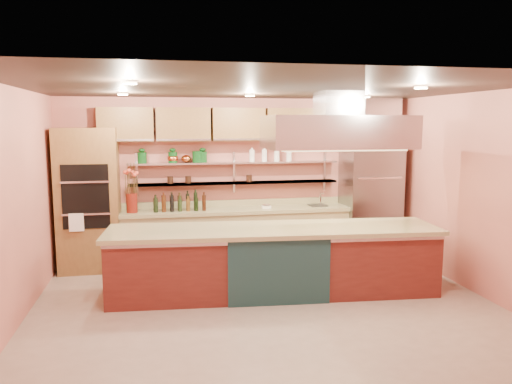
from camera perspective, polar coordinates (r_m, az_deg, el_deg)
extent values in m
cube|color=tan|center=(6.66, 1.26, -13.06)|extent=(6.00, 5.00, 0.02)
cube|color=black|center=(6.24, 1.33, 11.81)|extent=(6.00, 5.00, 0.02)
cube|color=#CA705F|center=(8.74, -2.23, 1.48)|extent=(6.00, 0.04, 2.80)
cube|color=#CA705F|center=(3.94, 9.18, -6.47)|extent=(6.00, 0.04, 2.80)
cube|color=#CA705F|center=(6.38, -26.08, -1.70)|extent=(0.04, 5.00, 2.80)
cube|color=#CA705F|center=(7.53, 24.18, -0.23)|extent=(0.04, 5.00, 2.80)
cube|color=brown|center=(8.42, -18.57, -0.88)|extent=(0.95, 0.64, 2.30)
cube|color=gray|center=(9.11, 12.91, -0.68)|extent=(0.95, 0.72, 2.10)
cube|color=tan|center=(8.59, -2.22, -4.96)|extent=(3.84, 0.64, 0.93)
cube|color=silver|center=(8.61, -2.43, 1.05)|extent=(3.60, 0.26, 0.03)
cube|color=silver|center=(8.57, -2.44, 3.37)|extent=(3.60, 0.26, 0.03)
cube|color=brown|center=(8.51, -2.08, 7.72)|extent=(4.60, 0.36, 0.55)
cube|color=silver|center=(7.04, 9.31, 6.78)|extent=(2.00, 1.00, 0.45)
cube|color=#FFE5A5|center=(6.43, 0.94, 11.43)|extent=(4.00, 2.80, 0.02)
cube|color=maroon|center=(7.04, 2.04, -7.83)|extent=(4.55, 1.31, 0.94)
cylinder|color=#63160E|center=(8.34, -14.00, -1.22)|extent=(0.19, 0.19, 0.32)
cube|color=black|center=(8.34, -8.69, -1.16)|extent=(0.94, 0.56, 0.29)
cube|color=white|center=(8.54, 1.18, -1.57)|extent=(0.18, 0.16, 0.08)
cylinder|color=white|center=(8.89, 7.38, -0.78)|extent=(0.03, 0.03, 0.23)
ellipsoid|color=#CF5E2F|center=(8.48, -7.99, 3.79)|extent=(0.16, 0.16, 0.13)
cylinder|color=#0D3E14|center=(8.49, -6.74, 4.03)|extent=(0.21, 0.21, 0.19)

